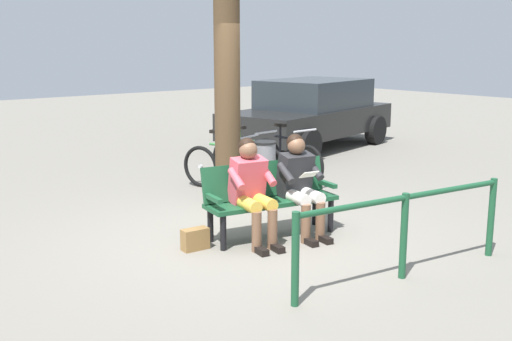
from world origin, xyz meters
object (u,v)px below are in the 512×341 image
(bench, at_px, (269,193))
(person_companion, at_px, (252,186))
(person_reading, at_px, (300,180))
(litter_bin, at_px, (265,170))
(handbag, at_px, (195,239))
(bicycle_orange, at_px, (287,159))
(bicycle_black, at_px, (248,162))
(tree_trunk, at_px, (227,55))
(parked_car, at_px, (311,112))
(bicycle_silver, at_px, (227,168))

(bench, bearing_deg, person_companion, 27.36)
(person_reading, relative_size, litter_bin, 1.40)
(handbag, distance_m, bicycle_orange, 3.72)
(handbag, xyz_separation_m, bicycle_black, (-2.50, -2.20, 0.24))
(bicycle_orange, xyz_separation_m, bicycle_black, (0.65, -0.24, 0.00))
(tree_trunk, relative_size, parked_car, 0.93)
(handbag, bearing_deg, litter_bin, -148.79)
(bicycle_silver, bearing_deg, tree_trunk, -53.19)
(parked_car, bearing_deg, person_reading, 32.16)
(handbag, relative_size, bicycle_orange, 0.18)
(bench, xyz_separation_m, litter_bin, (-1.07, -1.35, -0.08))
(person_reading, height_order, litter_bin, person_reading)
(bicycle_orange, xyz_separation_m, parked_car, (-2.60, -2.11, 0.41))
(tree_trunk, xyz_separation_m, bicycle_silver, (-0.49, -0.68, -1.73))
(person_reading, height_order, person_companion, same)
(person_reading, relative_size, bicycle_black, 0.72)
(bench, distance_m, bicycle_silver, 2.30)
(person_reading, height_order, parked_car, parked_car)
(bicycle_orange, relative_size, bicycle_black, 1.00)
(bench, bearing_deg, parked_car, -127.98)
(person_reading, xyz_separation_m, tree_trunk, (-0.17, -1.63, 1.42))
(tree_trunk, xyz_separation_m, bicycle_orange, (-1.72, -0.65, -1.73))
(bench, bearing_deg, litter_bin, -117.65)
(handbag, xyz_separation_m, tree_trunk, (-1.44, -1.31, 1.97))
(bicycle_orange, bearing_deg, tree_trunk, -69.04)
(bicycle_orange, distance_m, parked_car, 3.37)
(tree_trunk, bearing_deg, handbag, 42.31)
(bench, distance_m, person_companion, 0.39)
(parked_car, bearing_deg, person_companion, 27.63)
(person_companion, distance_m, bicycle_black, 3.05)
(bench, distance_m, parked_car, 6.34)
(person_reading, height_order, bicycle_black, person_reading)
(person_companion, height_order, handbag, person_companion)
(tree_trunk, relative_size, bicycle_black, 2.49)
(litter_bin, distance_m, parked_car, 4.67)
(person_companion, xyz_separation_m, bicycle_silver, (-1.28, -2.20, -0.30))
(litter_bin, relative_size, parked_car, 0.19)
(parked_car, bearing_deg, tree_trunk, 20.36)
(tree_trunk, distance_m, bicycle_black, 2.22)
(litter_bin, xyz_separation_m, parked_car, (-3.70, -2.83, 0.34))
(bench, xyz_separation_m, bicycle_orange, (-2.17, -2.06, -0.15))
(tree_trunk, relative_size, bicycle_orange, 2.49)
(litter_bin, distance_m, bicycle_orange, 1.32)
(bicycle_black, height_order, parked_car, parked_car)
(person_reading, xyz_separation_m, bicycle_silver, (-0.65, -2.32, -0.31))
(person_reading, xyz_separation_m, person_companion, (0.63, -0.12, -0.00))
(parked_car, bearing_deg, bicycle_orange, 26.84)
(tree_trunk, bearing_deg, litter_bin, 173.76)
(litter_bin, height_order, bicycle_black, bicycle_black)
(bicycle_orange, bearing_deg, bicycle_black, -109.92)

